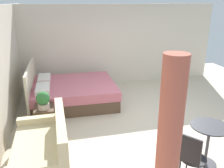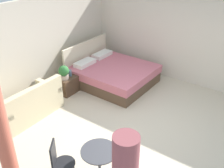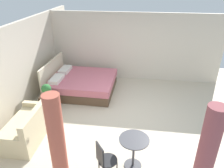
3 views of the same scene
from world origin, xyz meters
name	(u,v)px [view 3 (image 3 of 3)]	position (x,y,z in m)	size (l,w,h in m)	color
ground_plane	(128,119)	(0.00, 0.00, -0.01)	(8.64, 9.33, 0.02)	beige
wall_back	(14,72)	(0.00, 3.17, 1.26)	(8.64, 0.12, 2.52)	beige
wall_right	(134,47)	(2.82, 0.00, 1.26)	(0.12, 6.33, 2.52)	beige
bed	(81,83)	(1.45, 1.73, 0.29)	(1.94, 2.21, 1.07)	brown
couch	(28,127)	(-1.08, 2.38, 0.29)	(1.58, 0.85, 0.87)	beige
nightstand	(50,101)	(0.26, 2.40, 0.23)	(0.55, 0.41, 0.47)	#473323
potted_plant	(46,90)	(0.16, 2.39, 0.67)	(0.28, 0.28, 0.38)	tan
vase	(50,90)	(0.38, 2.39, 0.56)	(0.08, 0.08, 0.18)	slate
balcony_table	(134,148)	(-1.68, -0.23, 0.50)	(0.61, 0.61, 0.72)	#3F3F44
cafe_chair_near_window	(104,159)	(-2.08, 0.32, 0.52)	(0.53, 0.53, 0.87)	black
curtain_left	(203,167)	(-2.57, -1.28, 1.07)	(0.27, 0.27, 2.13)	#994C51
curtain_right	(59,152)	(-2.57, 0.97, 1.07)	(0.26, 0.26, 2.13)	#C15B47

